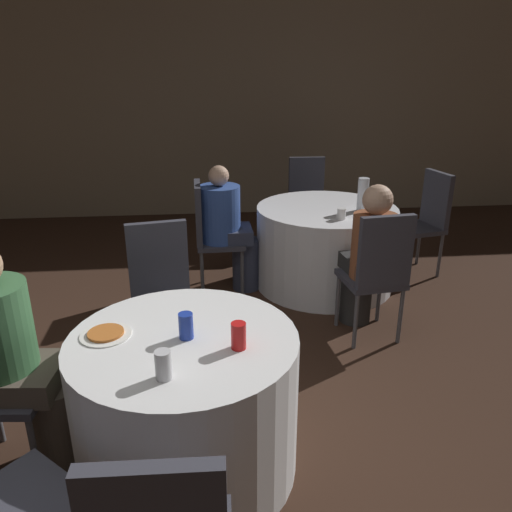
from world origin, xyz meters
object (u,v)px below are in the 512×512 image
object	(u,v)px
person_green_jacket	(14,362)
soda_can_blue	(186,326)
pizza_plate_near	(106,334)
chair_far_west	(209,229)
person_blue_shirt	(228,228)
chair_far_south	(378,268)
chair_far_east	(427,214)
bottle_far	(363,195)
soda_can_silver	(163,365)
soda_can_red	(239,336)
table_far	(325,247)
chair_near_north	(161,285)
person_floral_shirt	(367,259)
table_near	(187,404)
chair_far_north	(307,195)

from	to	relation	value
person_green_jacket	soda_can_blue	xyz separation A→B (m)	(0.80, -0.07, 0.19)
person_green_jacket	pizza_plate_near	bearing A→B (deg)	93.57
chair_far_west	person_blue_shirt	size ratio (longest dim) A/B	0.87
chair_far_south	chair_far_east	size ratio (longest dim) A/B	1.00
chair_far_west	bottle_far	world-z (taller)	bottle_far
chair_far_east	person_green_jacket	world-z (taller)	person_green_jacket
chair_far_east	soda_can_silver	world-z (taller)	chair_far_east
chair_far_east	soda_can_red	xyz separation A→B (m)	(-1.93, -2.42, 0.21)
person_green_jacket	chair_far_south	bearing A→B (deg)	121.25
soda_can_red	bottle_far	xyz separation A→B (m)	(1.18, 2.09, 0.08)
table_far	chair_near_north	distance (m)	1.80
person_floral_shirt	soda_can_blue	bearing A→B (deg)	-141.83
table_near	soda_can_silver	xyz separation A→B (m)	(-0.06, -0.31, 0.42)
person_blue_shirt	table_far	bearing A→B (deg)	90.00
chair_near_north	chair_far_east	bearing A→B (deg)	-160.49
table_near	pizza_plate_near	bearing A→B (deg)	170.51
chair_near_north	chair_far_south	distance (m)	1.48
chair_far_west	pizza_plate_near	world-z (taller)	chair_far_west
chair_far_west	person_floral_shirt	distance (m)	1.40
chair_near_north	bottle_far	bearing A→B (deg)	-157.86
person_blue_shirt	soda_can_silver	xyz separation A→B (m)	(-0.36, -2.39, 0.21)
table_near	bottle_far	bearing A→B (deg)	54.09
person_green_jacket	soda_can_silver	distance (m)	0.83
person_blue_shirt	soda_can_silver	world-z (taller)	person_blue_shirt
chair_far_north	soda_can_red	size ratio (longest dim) A/B	7.93
pizza_plate_near	soda_can_silver	xyz separation A→B (m)	(0.29, -0.37, 0.05)
chair_near_north	person_blue_shirt	world-z (taller)	person_blue_shirt
soda_can_blue	pizza_plate_near	bearing A→B (deg)	170.63
pizza_plate_near	bottle_far	world-z (taller)	bottle_far
table_near	chair_near_north	world-z (taller)	chair_near_north
bottle_far	chair_near_north	bearing A→B (deg)	-147.00
chair_far_north	chair_far_east	distance (m)	1.28
table_near	chair_far_west	xyz separation A→B (m)	(0.13, 2.08, 0.21)
chair_far_south	person_floral_shirt	distance (m)	0.18
table_near	soda_can_red	bearing A→B (deg)	-24.48
person_green_jacket	pizza_plate_near	xyz separation A→B (m)	(0.43, -0.01, 0.13)
table_near	table_far	size ratio (longest dim) A/B	0.87
table_far	soda_can_silver	world-z (taller)	soda_can_silver
person_blue_shirt	pizza_plate_near	xyz separation A→B (m)	(-0.65, -2.02, 0.16)
table_near	chair_far_east	xyz separation A→B (m)	(2.17, 2.31, 0.21)
pizza_plate_near	table_far	bearing A→B (deg)	53.50
chair_far_east	person_green_jacket	size ratio (longest dim) A/B	0.82
person_blue_shirt	soda_can_silver	size ratio (longest dim) A/B	9.10
chair_near_north	soda_can_red	xyz separation A→B (m)	(0.43, -1.04, 0.21)
soda_can_silver	soda_can_blue	bearing A→B (deg)	75.58
table_far	soda_can_blue	distance (m)	2.44
chair_far_south	soda_can_blue	xyz separation A→B (m)	(-1.27, -1.09, 0.21)
chair_near_north	person_floral_shirt	size ratio (longest dim) A/B	0.85
person_green_jacket	bottle_far	bearing A→B (deg)	135.96
chair_far_north	person_blue_shirt	size ratio (longest dim) A/B	0.87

